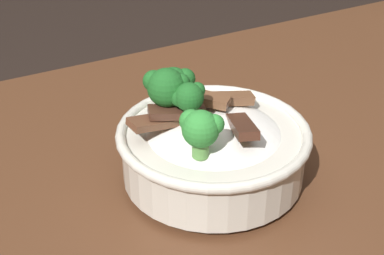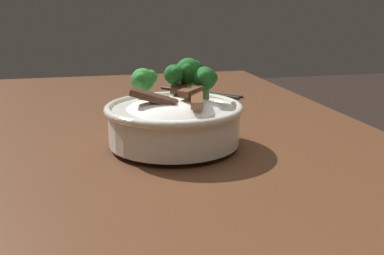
% 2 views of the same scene
% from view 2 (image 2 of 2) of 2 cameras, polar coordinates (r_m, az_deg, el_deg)
% --- Properties ---
extents(dining_table, '(1.53, 0.78, 0.79)m').
position_cam_2_polar(dining_table, '(0.77, -2.01, -10.42)').
color(dining_table, '#56331E').
rests_on(dining_table, ground).
extents(rice_bowl, '(0.22, 0.22, 0.14)m').
position_cam_2_polar(rice_bowl, '(0.73, -1.90, 1.29)').
color(rice_bowl, silver).
rests_on(rice_bowl, dining_table).
extents(chopsticks_pair, '(0.19, 0.18, 0.01)m').
position_cam_2_polar(chopsticks_pair, '(1.16, 0.95, 4.48)').
color(chopsticks_pair, '#28231E').
rests_on(chopsticks_pair, dining_table).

